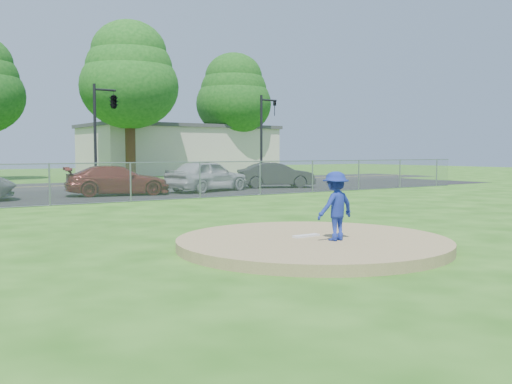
# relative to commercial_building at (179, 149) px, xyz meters

# --- Properties ---
(ground) EXTENTS (120.00, 120.00, 0.00)m
(ground) POSITION_rel_commercial_building_xyz_m (-16.00, -28.00, -2.16)
(ground) COLOR #225813
(ground) RESTS_ON ground
(pitchers_mound) EXTENTS (5.40, 5.40, 0.20)m
(pitchers_mound) POSITION_rel_commercial_building_xyz_m (-16.00, -38.00, -2.06)
(pitchers_mound) COLOR #8F7A4E
(pitchers_mound) RESTS_ON ground
(pitching_rubber) EXTENTS (0.60, 0.15, 0.04)m
(pitching_rubber) POSITION_rel_commercial_building_xyz_m (-16.00, -37.80, -1.94)
(pitching_rubber) COLOR white
(pitching_rubber) RESTS_ON pitchers_mound
(chain_link_fence) EXTENTS (40.00, 0.06, 1.50)m
(chain_link_fence) POSITION_rel_commercial_building_xyz_m (-16.00, -26.00, -1.41)
(chain_link_fence) COLOR gray
(chain_link_fence) RESTS_ON ground
(parking_lot) EXTENTS (50.00, 8.00, 0.01)m
(parking_lot) POSITION_rel_commercial_building_xyz_m (-16.00, -21.50, -2.15)
(parking_lot) COLOR black
(parking_lot) RESTS_ON ground
(street) EXTENTS (60.00, 7.00, 0.01)m
(street) POSITION_rel_commercial_building_xyz_m (-16.00, -14.00, -2.16)
(street) COLOR #242426
(street) RESTS_ON ground
(commercial_building) EXTENTS (16.40, 9.40, 4.30)m
(commercial_building) POSITION_rel_commercial_building_xyz_m (0.00, 0.00, 0.00)
(commercial_building) COLOR #BFB5A3
(commercial_building) RESTS_ON ground
(tree_right) EXTENTS (7.28, 7.28, 11.63)m
(tree_right) POSITION_rel_commercial_building_xyz_m (-7.00, -6.00, 5.49)
(tree_right) COLOR #3B2315
(tree_right) RESTS_ON ground
(tree_far_right) EXTENTS (6.72, 6.72, 10.74)m
(tree_far_right) POSITION_rel_commercial_building_xyz_m (4.00, -3.00, 4.90)
(tree_far_right) COLOR #3C2815
(tree_far_right) RESTS_ON ground
(traffic_signal_center) EXTENTS (1.42, 2.48, 5.60)m
(traffic_signal_center) POSITION_rel_commercial_building_xyz_m (-12.03, -16.00, 2.45)
(traffic_signal_center) COLOR black
(traffic_signal_center) RESTS_ON ground
(traffic_signal_right) EXTENTS (1.28, 0.20, 5.60)m
(traffic_signal_right) POSITION_rel_commercial_building_xyz_m (-1.76, -16.00, 1.20)
(traffic_signal_right) COLOR black
(traffic_signal_right) RESTS_ON ground
(pitcher) EXTENTS (0.89, 0.55, 1.33)m
(pitcher) POSITION_rel_commercial_building_xyz_m (-15.83, -38.47, -1.29)
(pitcher) COLOR navy
(pitcher) RESTS_ON pitchers_mound
(parked_car_darkred) EXTENTS (4.78, 2.73, 1.30)m
(parked_car_darkred) POSITION_rel_commercial_building_xyz_m (-14.22, -22.55, -1.50)
(parked_car_darkred) COLOR maroon
(parked_car_darkred) RESTS_ON parking_lot
(parked_car_pearl) EXTENTS (4.80, 3.04, 1.52)m
(parked_car_pearl) POSITION_rel_commercial_building_xyz_m (-9.74, -22.57, -1.39)
(parked_car_pearl) COLOR #B2B4B6
(parked_car_pearl) RESTS_ON parking_lot
(parked_car_charcoal) EXTENTS (4.30, 2.85, 1.34)m
(parked_car_charcoal) POSITION_rel_commercial_building_xyz_m (-5.22, -22.03, -1.48)
(parked_car_charcoal) COLOR #27272A
(parked_car_charcoal) RESTS_ON parking_lot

